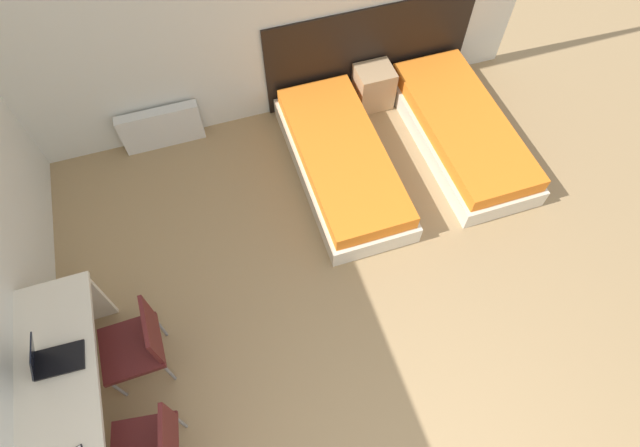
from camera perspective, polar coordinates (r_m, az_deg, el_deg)
The scene contains 9 objects.
wall_back at distance 5.00m, azimuth -7.56°, elevation 23.54°, with size 5.79×0.05×2.70m.
headboard_panel at distance 5.74m, azimuth 5.64°, elevation 18.90°, with size 2.32×0.03×1.09m.
bed_near_window at distance 5.12m, azimuth 2.50°, elevation 7.12°, with size 0.88×2.05×0.38m.
bed_near_door at distance 5.59m, azimuth 15.82°, elevation 10.19°, with size 0.88×2.05×0.38m.
nightstand at distance 5.80m, azimuth 6.13°, elevation 15.29°, with size 0.40×0.35×0.47m.
radiator at distance 5.60m, azimuth -17.66°, elevation 10.38°, with size 0.84×0.12×0.47m.
desk at distance 4.05m, azimuth -26.85°, elevation -18.59°, with size 0.54×1.90×0.76m.
chair_near_laptop at distance 4.14m, azimuth -20.13°, elevation -12.76°, with size 0.47×0.47×0.82m.
laptop at distance 3.95m, azimuth -28.47°, elevation -13.46°, with size 0.35×0.23×0.33m.
Camera 1 is at (-0.69, 0.23, 4.18)m, focal length 28.00 mm.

